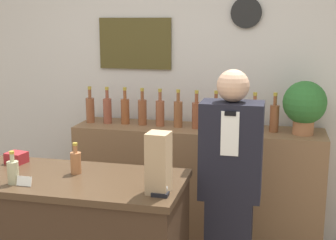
{
  "coord_description": "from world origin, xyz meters",
  "views": [
    {
      "loc": [
        0.84,
        -1.95,
        1.88
      ],
      "look_at": [
        0.12,
        1.12,
        1.2
      ],
      "focal_mm": 50.0,
      "sensor_mm": 36.0,
      "label": 1
    }
  ],
  "objects": [
    {
      "name": "back_wall",
      "position": [
        -0.0,
        2.0,
        1.35
      ],
      "size": [
        5.2,
        0.09,
        2.7
      ],
      "color": "silver",
      "rests_on": "ground_plane"
    },
    {
      "name": "potted_plant",
      "position": [
        1.05,
        1.69,
        1.25
      ],
      "size": [
        0.33,
        0.33,
        0.41
      ],
      "color": "#B27047",
      "rests_on": "back_shelf"
    },
    {
      "name": "shelf_bottle_10",
      "position": [
        0.83,
        1.72,
        1.13
      ],
      "size": [
        0.07,
        0.07,
        0.31
      ],
      "color": "brown",
      "rests_on": "back_shelf"
    },
    {
      "name": "shelf_bottle_2",
      "position": [
        -0.4,
        1.73,
        1.13
      ],
      "size": [
        0.07,
        0.07,
        0.31
      ],
      "color": "brown",
      "rests_on": "back_shelf"
    },
    {
      "name": "paper_bag",
      "position": [
        0.24,
        0.39,
        1.12
      ],
      "size": [
        0.13,
        0.13,
        0.34
      ],
      "color": "tan",
      "rests_on": "display_counter"
    },
    {
      "name": "shelf_bottle_8",
      "position": [
        0.53,
        1.7,
        1.13
      ],
      "size": [
        0.07,
        0.07,
        0.31
      ],
      "color": "brown",
      "rests_on": "back_shelf"
    },
    {
      "name": "shelf_bottle_1",
      "position": [
        -0.55,
        1.72,
        1.13
      ],
      "size": [
        0.07,
        0.07,
        0.31
      ],
      "color": "brown",
      "rests_on": "back_shelf"
    },
    {
      "name": "shelf_bottle_5",
      "position": [
        0.06,
        1.71,
        1.13
      ],
      "size": [
        0.07,
        0.07,
        0.31
      ],
      "color": "brown",
      "rests_on": "back_shelf"
    },
    {
      "name": "counter_bottle_2",
      "position": [
        -0.34,
        0.59,
        1.02
      ],
      "size": [
        0.07,
        0.07,
        0.19
      ],
      "color": "#A8683F",
      "rests_on": "display_counter"
    },
    {
      "name": "tape_dispenser",
      "position": [
        0.26,
        0.35,
        0.97
      ],
      "size": [
        0.09,
        0.06,
        0.07
      ],
      "color": "black",
      "rests_on": "display_counter"
    },
    {
      "name": "shelf_bottle_6",
      "position": [
        0.22,
        1.7,
        1.13
      ],
      "size": [
        0.07,
        0.07,
        0.31
      ],
      "color": "brown",
      "rests_on": "back_shelf"
    },
    {
      "name": "shelf_bottle_7",
      "position": [
        0.37,
        1.72,
        1.13
      ],
      "size": [
        0.07,
        0.07,
        0.31
      ],
      "color": "brown",
      "rests_on": "back_shelf"
    },
    {
      "name": "back_shelf",
      "position": [
        0.23,
        1.71,
        0.51
      ],
      "size": [
        2.02,
        0.45,
        1.01
      ],
      "color": "brown",
      "rests_on": "ground_plane"
    },
    {
      "name": "shelf_bottle_3",
      "position": [
        -0.24,
        1.72,
        1.13
      ],
      "size": [
        0.07,
        0.07,
        0.31
      ],
      "color": "brown",
      "rests_on": "back_shelf"
    },
    {
      "name": "counter_bottle_1",
      "position": [
        -0.61,
        0.34,
        1.02
      ],
      "size": [
        0.07,
        0.07,
        0.19
      ],
      "color": "#B1AE86",
      "rests_on": "display_counter"
    },
    {
      "name": "shelf_bottle_0",
      "position": [
        -0.7,
        1.71,
        1.13
      ],
      "size": [
        0.07,
        0.07,
        0.31
      ],
      "color": "brown",
      "rests_on": "back_shelf"
    },
    {
      "name": "price_card_right",
      "position": [
        -0.53,
        0.32,
        0.98
      ],
      "size": [
        0.09,
        0.02,
        0.06
      ],
      "color": "white",
      "rests_on": "display_counter"
    },
    {
      "name": "shopkeeper",
      "position": [
        0.57,
        0.97,
        0.79
      ],
      "size": [
        0.4,
        0.25,
        1.58
      ],
      "color": "black",
      "rests_on": "ground_plane"
    },
    {
      "name": "gift_box",
      "position": [
        -0.81,
        0.7,
        0.99
      ],
      "size": [
        0.14,
        0.13,
        0.07
      ],
      "color": "maroon",
      "rests_on": "display_counter"
    },
    {
      "name": "shelf_bottle_4",
      "position": [
        -0.09,
        1.72,
        1.13
      ],
      "size": [
        0.07,
        0.07,
        0.31
      ],
      "color": "brown",
      "rests_on": "back_shelf"
    },
    {
      "name": "shelf_bottle_9",
      "position": [
        0.68,
        1.7,
        1.13
      ],
      "size": [
        0.07,
        0.07,
        0.31
      ],
      "color": "brown",
      "rests_on": "back_shelf"
    }
  ]
}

